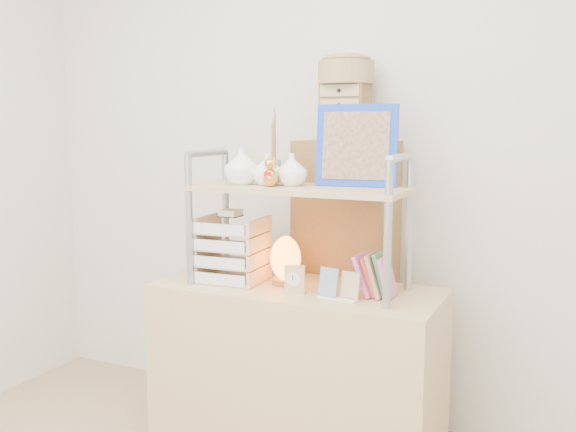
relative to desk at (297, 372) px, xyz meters
name	(u,v)px	position (x,y,z in m)	size (l,w,h in m)	color
room_shell	(181,29)	(0.00, -0.81, 1.32)	(3.42, 3.41, 2.61)	silver
desk	(297,372)	(0.00, 0.00, 0.00)	(1.20, 0.50, 0.75)	tan
cabinet	(345,286)	(0.08, 0.37, 0.30)	(0.45, 0.24, 1.35)	brown
hutch	(296,185)	(-0.01, 0.01, 0.80)	(0.90, 0.34, 0.75)	#969CA3
letter_tray	(232,253)	(-0.30, -0.03, 0.50)	(0.27, 0.26, 0.31)	tan
salt_lamp	(286,260)	(-0.06, 0.02, 0.48)	(0.14, 0.13, 0.21)	brown
desk_clock	(295,280)	(0.04, -0.10, 0.43)	(0.09, 0.06, 0.11)	tan
postcard_stand	(338,291)	(0.22, -0.11, 0.41)	(0.17, 0.07, 0.12)	white
drawer_chest	(345,113)	(0.08, 0.35, 1.10)	(0.20, 0.16, 0.25)	brown
woven_basket	(346,73)	(0.08, 0.35, 1.28)	(0.25, 0.25, 0.10)	olive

